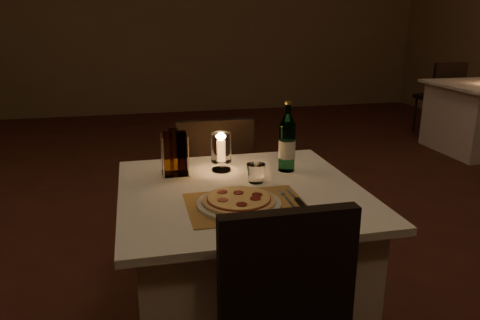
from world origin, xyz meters
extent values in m
cube|color=#4D2318|center=(0.00, 0.00, -0.01)|extent=(8.00, 10.00, 0.02)
cube|color=#86704E|center=(0.00, 5.01, 1.50)|extent=(8.00, 0.02, 3.00)
cube|color=white|center=(-0.08, -0.40, 0.35)|extent=(0.88, 0.88, 0.71)
cube|color=white|center=(-0.08, -0.40, 0.72)|extent=(1.00, 1.00, 0.03)
cube|color=black|center=(-0.08, -1.02, 0.69)|extent=(0.42, 0.05, 0.42)
cube|color=black|center=(-0.08, 0.40, 0.46)|extent=(0.42, 0.42, 0.05)
cube|color=black|center=(-0.08, 0.21, 0.69)|extent=(0.42, 0.05, 0.42)
cylinder|color=black|center=(0.09, 0.57, 0.22)|extent=(0.03, 0.03, 0.44)
cylinder|color=black|center=(-0.25, 0.57, 0.22)|extent=(0.03, 0.03, 0.44)
cylinder|color=black|center=(0.09, 0.23, 0.22)|extent=(0.03, 0.03, 0.44)
cylinder|color=black|center=(-0.25, 0.23, 0.22)|extent=(0.03, 0.03, 0.44)
cube|color=#AF7F3C|center=(-0.10, -0.58, 0.74)|extent=(0.45, 0.34, 0.00)
cylinder|color=white|center=(-0.13, -0.58, 0.75)|extent=(0.32, 0.32, 0.01)
cylinder|color=#D8B77F|center=(-0.13, -0.58, 0.76)|extent=(0.28, 0.28, 0.01)
cylinder|color=maroon|center=(-0.13, -0.58, 0.77)|extent=(0.24, 0.24, 0.00)
cylinder|color=#EACC7F|center=(-0.13, -0.58, 0.77)|extent=(0.24, 0.24, 0.00)
cylinder|color=maroon|center=(-0.05, -0.57, 0.78)|extent=(0.04, 0.04, 0.00)
cylinder|color=maroon|center=(-0.12, -0.54, 0.78)|extent=(0.04, 0.04, 0.00)
cylinder|color=maroon|center=(-0.18, -0.51, 0.78)|extent=(0.04, 0.04, 0.00)
cylinder|color=maroon|center=(-0.19, -0.60, 0.78)|extent=(0.04, 0.04, 0.00)
cylinder|color=maroon|center=(-0.13, -0.65, 0.78)|extent=(0.04, 0.04, 0.00)
cylinder|color=maroon|center=(-0.07, -0.61, 0.78)|extent=(0.04, 0.04, 0.00)
cube|color=silver|center=(0.07, -0.58, 0.75)|extent=(0.01, 0.14, 0.00)
cube|color=silver|center=(0.07, -0.50, 0.75)|extent=(0.02, 0.05, 0.00)
cube|color=black|center=(0.10, -0.63, 0.75)|extent=(0.02, 0.10, 0.01)
cube|color=silver|center=(0.10, -0.52, 0.75)|extent=(0.01, 0.12, 0.00)
cylinder|color=#52986C|center=(0.19, -0.21, 0.85)|extent=(0.07, 0.07, 0.22)
cylinder|color=#52986C|center=(0.19, -0.21, 1.03)|extent=(0.03, 0.03, 0.04)
cylinder|color=gold|center=(0.19, -0.21, 1.06)|extent=(0.03, 0.03, 0.01)
cylinder|color=silver|center=(0.19, -0.21, 0.84)|extent=(0.08, 0.08, 0.08)
cylinder|color=white|center=(-0.11, -0.15, 0.74)|extent=(0.09, 0.09, 0.01)
cylinder|color=white|center=(-0.11, -0.15, 0.77)|extent=(0.02, 0.02, 0.04)
cylinder|color=white|center=(-0.11, -0.15, 0.85)|extent=(0.09, 0.09, 0.13)
cylinder|color=white|center=(-0.11, -0.15, 0.84)|extent=(0.03, 0.03, 0.10)
ellipsoid|color=orange|center=(-0.11, -0.15, 0.90)|extent=(0.02, 0.02, 0.03)
cube|color=white|center=(-0.32, -0.16, 0.74)|extent=(0.12, 0.12, 0.01)
cylinder|color=white|center=(-0.38, -0.21, 0.84)|extent=(0.01, 0.01, 0.18)
cylinder|color=white|center=(-0.27, -0.21, 0.84)|extent=(0.01, 0.01, 0.18)
cylinder|color=white|center=(-0.38, -0.10, 0.84)|extent=(0.01, 0.01, 0.18)
cylinder|color=white|center=(-0.27, -0.10, 0.84)|extent=(0.01, 0.01, 0.18)
cube|color=#BF8C33|center=(-0.35, -0.19, 0.85)|extent=(0.04, 0.04, 0.20)
cube|color=#3F1E14|center=(-0.29, -0.19, 0.85)|extent=(0.04, 0.04, 0.20)
cube|color=#BF8C33|center=(-0.32, -0.13, 0.85)|extent=(0.04, 0.04, 0.20)
cube|color=black|center=(3.18, 2.88, 0.46)|extent=(0.42, 0.42, 0.05)
cube|color=black|center=(3.18, 2.69, 0.69)|extent=(0.42, 0.05, 0.42)
cylinder|color=black|center=(3.35, 3.05, 0.22)|extent=(0.03, 0.03, 0.44)
cylinder|color=black|center=(3.01, 3.05, 0.22)|extent=(0.03, 0.03, 0.44)
cylinder|color=black|center=(3.35, 2.71, 0.22)|extent=(0.03, 0.03, 0.44)
cylinder|color=black|center=(3.01, 2.71, 0.22)|extent=(0.03, 0.03, 0.44)
camera|label=1|loc=(-0.49, -2.18, 1.43)|focal=35.00mm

